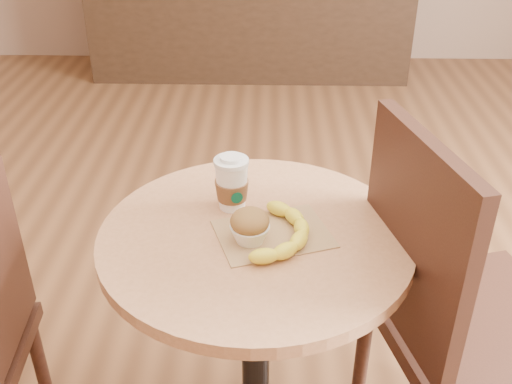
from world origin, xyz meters
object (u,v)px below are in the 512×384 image
Objects in this scene: muffin at (250,226)px; chair_right at (452,311)px; banana at (283,231)px; cafe_table at (256,308)px; coffee_cup at (232,185)px.

chair_right is at bearing 1.42° from muffin.
chair_right reaches higher than banana.
banana is (0.06, -0.02, 0.24)m from cafe_table.
cafe_table is 0.25m from banana.
banana is (0.12, -0.13, -0.04)m from coffee_cup.
muffin is 0.35× the size of banana.
coffee_cup reaches higher than banana.
chair_right is at bearing -2.95° from cafe_table.
coffee_cup is (-0.06, 0.10, 0.28)m from cafe_table.
muffin is at bearing -154.49° from banana.
coffee_cup reaches higher than cafe_table.
banana is (-0.40, 0.00, 0.22)m from chair_right.
muffin is (0.05, -0.14, -0.02)m from coffee_cup.
muffin is 0.08m from banana.
chair_right reaches higher than coffee_cup.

